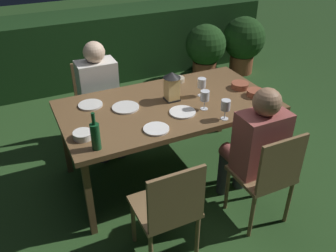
% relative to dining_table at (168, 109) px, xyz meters
% --- Properties ---
extents(ground_plane, '(16.00, 16.00, 0.00)m').
position_rel_dining_table_xyz_m(ground_plane, '(0.00, 0.00, -0.71)').
color(ground_plane, '#26471E').
extents(dining_table, '(1.86, 1.01, 0.76)m').
position_rel_dining_table_xyz_m(dining_table, '(0.00, 0.00, 0.00)').
color(dining_table, brown).
rests_on(dining_table, ground).
extents(chair_side_left_b, '(0.42, 0.40, 0.87)m').
position_rel_dining_table_xyz_m(chair_side_left_b, '(0.42, -0.89, -0.22)').
color(chair_side_left_b, brown).
rests_on(chair_side_left_b, ground).
extents(person_in_rust, '(0.38, 0.47, 1.15)m').
position_rel_dining_table_xyz_m(person_in_rust, '(0.42, -0.70, -0.07)').
color(person_in_rust, '#9E4C47').
rests_on(person_in_rust, ground).
extents(chair_side_right_a, '(0.42, 0.40, 0.87)m').
position_rel_dining_table_xyz_m(chair_side_right_a, '(-0.42, 0.89, -0.22)').
color(chair_side_right_a, brown).
rests_on(chair_side_right_a, ground).
extents(person_in_cream, '(0.38, 0.47, 1.15)m').
position_rel_dining_table_xyz_m(person_in_cream, '(-0.42, 0.70, -0.07)').
color(person_in_cream, white).
rests_on(person_in_cream, ground).
extents(chair_side_left_a, '(0.42, 0.40, 0.87)m').
position_rel_dining_table_xyz_m(chair_side_left_a, '(-0.42, -0.89, -0.22)').
color(chair_side_left_a, brown).
rests_on(chair_side_left_a, ground).
extents(lantern_centerpiece, '(0.15, 0.15, 0.27)m').
position_rel_dining_table_xyz_m(lantern_centerpiece, '(0.06, 0.05, 0.20)').
color(lantern_centerpiece, black).
rests_on(lantern_centerpiece, dining_table).
extents(green_bottle_on_table, '(0.07, 0.07, 0.29)m').
position_rel_dining_table_xyz_m(green_bottle_on_table, '(-0.75, -0.39, 0.16)').
color(green_bottle_on_table, '#144723').
rests_on(green_bottle_on_table, dining_table).
extents(wine_glass_a, '(0.08, 0.08, 0.17)m').
position_rel_dining_table_xyz_m(wine_glass_a, '(0.30, -0.43, 0.17)').
color(wine_glass_a, silver).
rests_on(wine_glass_a, dining_table).
extents(wine_glass_b, '(0.08, 0.08, 0.17)m').
position_rel_dining_table_xyz_m(wine_glass_b, '(0.34, 0.01, 0.17)').
color(wine_glass_b, silver).
rests_on(wine_glass_b, dining_table).
extents(wine_glass_c, '(0.08, 0.08, 0.17)m').
position_rel_dining_table_xyz_m(wine_glass_c, '(0.24, -0.22, 0.17)').
color(wine_glass_c, silver).
rests_on(wine_glass_c, dining_table).
extents(plate_a, '(0.21, 0.21, 0.01)m').
position_rel_dining_table_xyz_m(plate_a, '(-0.62, 0.26, 0.06)').
color(plate_a, silver).
rests_on(plate_a, dining_table).
extents(plate_b, '(0.20, 0.20, 0.01)m').
position_rel_dining_table_xyz_m(plate_b, '(-0.26, -0.35, 0.06)').
color(plate_b, white).
rests_on(plate_b, dining_table).
extents(plate_c, '(0.22, 0.22, 0.01)m').
position_rel_dining_table_xyz_m(plate_c, '(0.04, -0.20, 0.06)').
color(plate_c, white).
rests_on(plate_c, dining_table).
extents(plate_d, '(0.23, 0.23, 0.01)m').
position_rel_dining_table_xyz_m(plate_d, '(-0.36, 0.08, 0.06)').
color(plate_d, silver).
rests_on(plate_d, dining_table).
extents(bowl_olives, '(0.14, 0.14, 0.05)m').
position_rel_dining_table_xyz_m(bowl_olives, '(-0.80, -0.22, 0.08)').
color(bowl_olives, silver).
rests_on(bowl_olives, dining_table).
extents(bowl_bread, '(0.13, 0.13, 0.04)m').
position_rel_dining_table_xyz_m(bowl_bread, '(0.29, 0.38, 0.07)').
color(bowl_bread, '#BCAD8E').
rests_on(bowl_bread, dining_table).
extents(bowl_salad, '(0.16, 0.16, 0.06)m').
position_rel_dining_table_xyz_m(bowl_salad, '(0.78, -0.20, 0.08)').
color(bowl_salad, '#9E5138').
rests_on(bowl_salad, dining_table).
extents(bowl_dip, '(0.16, 0.16, 0.05)m').
position_rel_dining_table_xyz_m(bowl_dip, '(0.75, -0.01, 0.08)').
color(bowl_dip, '#9E5138').
rests_on(bowl_dip, dining_table).
extents(hedge_backdrop, '(5.21, 0.73, 0.96)m').
position_rel_dining_table_xyz_m(hedge_backdrop, '(0.00, 2.53, -0.23)').
color(hedge_backdrop, '#193816').
rests_on(hedge_backdrop, ground).
extents(potted_plant_by_hedge, '(0.58, 0.58, 0.83)m').
position_rel_dining_table_xyz_m(potted_plant_by_hedge, '(1.42, 1.75, -0.23)').
color(potted_plant_by_hedge, brown).
rests_on(potted_plant_by_hedge, ground).
extents(potted_plant_corner, '(0.63, 0.63, 0.86)m').
position_rel_dining_table_xyz_m(potted_plant_corner, '(2.10, 1.77, -0.22)').
color(potted_plant_corner, '#9E5133').
rests_on(potted_plant_corner, ground).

